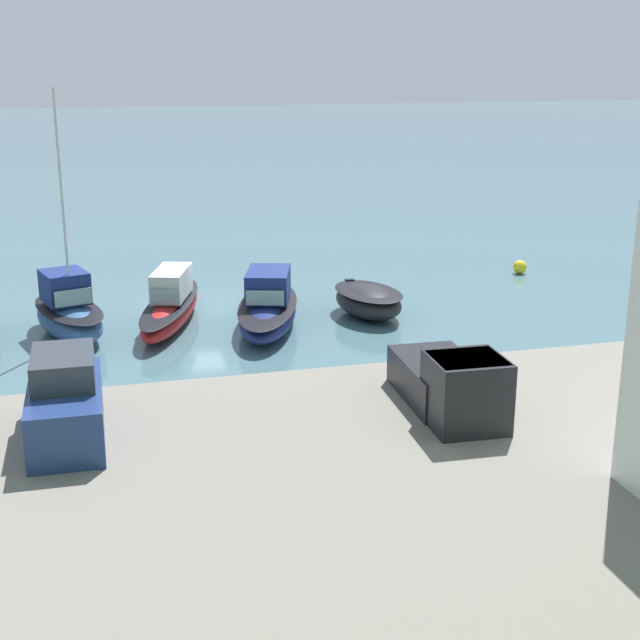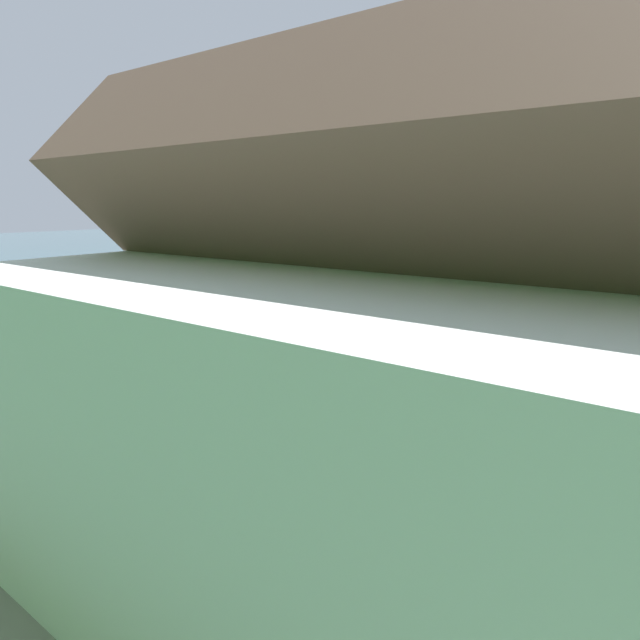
{
  "view_description": "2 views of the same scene",
  "coord_description": "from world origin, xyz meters",
  "px_view_note": "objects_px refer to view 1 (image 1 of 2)",
  "views": [
    {
      "loc": [
        4.04,
        37.58,
        10.61
      ],
      "look_at": [
        -3.4,
        8.96,
        1.79
      ],
      "focal_mm": 50.0,
      "sensor_mm": 36.0,
      "label": 1
    },
    {
      "loc": [
        -19.19,
        33.83,
        8.92
      ],
      "look_at": [
        -0.94,
        8.1,
        1.63
      ],
      "focal_mm": 28.0,
      "sensor_mm": 36.0,
      "label": 2
    }
  ],
  "objects_px": {
    "moored_boat_1": "(268,307)",
    "parked_car_0": "(66,403)",
    "moored_boat_0": "(368,301)",
    "pickup_truck_1": "(452,384)",
    "moored_boat_3": "(68,313)",
    "moored_boat_2": "(171,305)",
    "mooring_buoy_0": "(520,267)"
  },
  "relations": [
    {
      "from": "moored_boat_0",
      "to": "pickup_truck_1",
      "type": "height_order",
      "value": "pickup_truck_1"
    },
    {
      "from": "moored_boat_1",
      "to": "parked_car_0",
      "type": "relative_size",
      "value": 1.88
    },
    {
      "from": "parked_car_0",
      "to": "pickup_truck_1",
      "type": "bearing_deg",
      "value": 174.91
    },
    {
      "from": "moored_boat_2",
      "to": "pickup_truck_1",
      "type": "relative_size",
      "value": 1.7
    },
    {
      "from": "moored_boat_0",
      "to": "moored_boat_2",
      "type": "relative_size",
      "value": 0.55
    },
    {
      "from": "moored_boat_0",
      "to": "moored_boat_1",
      "type": "bearing_deg",
      "value": -3.08
    },
    {
      "from": "moored_boat_1",
      "to": "mooring_buoy_0",
      "type": "bearing_deg",
      "value": -141.6
    },
    {
      "from": "pickup_truck_1",
      "to": "moored_boat_3",
      "type": "bearing_deg",
      "value": -51.53
    },
    {
      "from": "parked_car_0",
      "to": "pickup_truck_1",
      "type": "distance_m",
      "value": 10.14
    },
    {
      "from": "moored_boat_0",
      "to": "moored_boat_1",
      "type": "distance_m",
      "value": 4.39
    },
    {
      "from": "moored_boat_3",
      "to": "parked_car_0",
      "type": "distance_m",
      "value": 12.97
    },
    {
      "from": "pickup_truck_1",
      "to": "moored_boat_2",
      "type": "bearing_deg",
      "value": -64.84
    },
    {
      "from": "moored_boat_1",
      "to": "mooring_buoy_0",
      "type": "distance_m",
      "value": 15.2
    },
    {
      "from": "moored_boat_1",
      "to": "pickup_truck_1",
      "type": "xyz_separation_m",
      "value": [
        -2.45,
        13.23,
        1.28
      ]
    },
    {
      "from": "moored_boat_1",
      "to": "moored_boat_3",
      "type": "xyz_separation_m",
      "value": [
        7.81,
        -0.64,
        0.15
      ]
    },
    {
      "from": "moored_boat_0",
      "to": "parked_car_0",
      "type": "xyz_separation_m",
      "value": [
        12.02,
        12.63,
        1.51
      ]
    },
    {
      "from": "moored_boat_0",
      "to": "parked_car_0",
      "type": "distance_m",
      "value": 17.5
    },
    {
      "from": "moored_boat_1",
      "to": "moored_boat_3",
      "type": "bearing_deg",
      "value": 11.68
    },
    {
      "from": "moored_boat_2",
      "to": "pickup_truck_1",
      "type": "distance_m",
      "value": 15.89
    },
    {
      "from": "moored_boat_0",
      "to": "mooring_buoy_0",
      "type": "bearing_deg",
      "value": -159.02
    },
    {
      "from": "moored_boat_1",
      "to": "moored_boat_3",
      "type": "relative_size",
      "value": 0.83
    },
    {
      "from": "moored_boat_3",
      "to": "moored_boat_0",
      "type": "bearing_deg",
      "value": 161.84
    },
    {
      "from": "moored_boat_2",
      "to": "pickup_truck_1",
      "type": "xyz_separation_m",
      "value": [
        -6.23,
        14.56,
        1.3
      ]
    },
    {
      "from": "moored_boat_0",
      "to": "mooring_buoy_0",
      "type": "height_order",
      "value": "moored_boat_0"
    },
    {
      "from": "moored_boat_2",
      "to": "parked_car_0",
      "type": "relative_size",
      "value": 1.93
    },
    {
      "from": "moored_boat_3",
      "to": "parked_car_0",
      "type": "xyz_separation_m",
      "value": [
        -0.17,
        12.91,
        1.23
      ]
    },
    {
      "from": "moored_boat_1",
      "to": "parked_car_0",
      "type": "height_order",
      "value": "parked_car_0"
    },
    {
      "from": "moored_boat_0",
      "to": "moored_boat_3",
      "type": "bearing_deg",
      "value": -9.12
    },
    {
      "from": "moored_boat_0",
      "to": "moored_boat_3",
      "type": "distance_m",
      "value": 12.19
    },
    {
      "from": "moored_boat_3",
      "to": "parked_car_0",
      "type": "relative_size",
      "value": 2.26
    },
    {
      "from": "moored_boat_3",
      "to": "parked_car_0",
      "type": "height_order",
      "value": "moored_boat_3"
    },
    {
      "from": "moored_boat_0",
      "to": "moored_boat_2",
      "type": "xyz_separation_m",
      "value": [
        8.16,
        -0.97,
        0.12
      ]
    }
  ]
}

